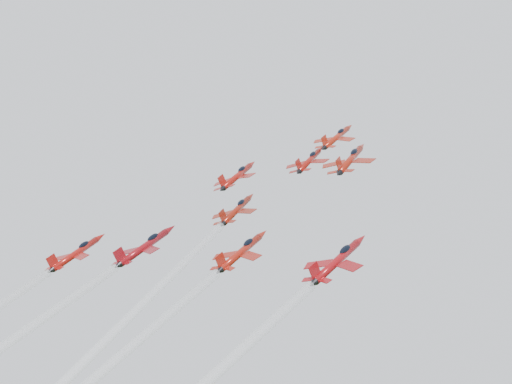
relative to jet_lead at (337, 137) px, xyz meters
The scene contains 5 objects.
jet_lead is the anchor object (origin of this frame).
jet_row2_left 20.91m from the jet_lead, 142.69° to the right, with size 10.00×12.62×8.61m.
jet_row2_center 11.18m from the jet_lead, 89.93° to the right, with size 8.86×11.19×7.63m.
jet_row2_right 17.07m from the jet_lead, 48.55° to the right, with size 9.92×12.54×8.55m.
jet_center 73.00m from the jet_lead, 93.44° to the right, with size 8.74×80.43×52.39m.
Camera 1 is at (77.15, -92.59, 117.31)m, focal length 50.00 mm.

